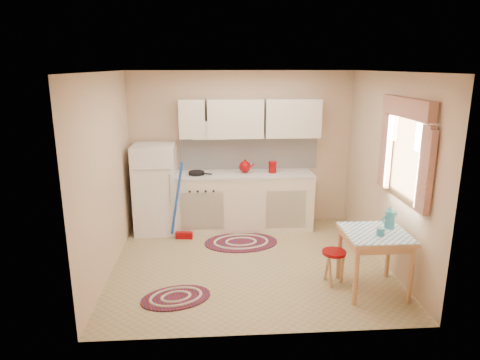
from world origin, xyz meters
name	(u,v)px	position (x,y,z in m)	size (l,w,h in m)	color
room_shell	(260,143)	(0.16, 0.24, 1.60)	(3.64, 3.60, 2.52)	tan
fridge	(156,189)	(-1.37, 1.25, 0.70)	(0.65, 0.60, 1.40)	white
broom	(183,201)	(-0.93, 0.90, 0.60)	(0.28, 0.12, 1.20)	blue
base_cabinets	(241,202)	(-0.02, 1.30, 0.44)	(2.25, 0.60, 0.88)	white
countertop	(241,174)	(-0.02, 1.30, 0.90)	(2.27, 0.62, 0.04)	silver
frying_pan	(196,173)	(-0.73, 1.25, 0.94)	(0.25, 0.25, 0.05)	black
red_kettle	(245,167)	(0.04, 1.30, 1.02)	(0.21, 0.19, 0.21)	#880407
red_canister	(272,168)	(0.48, 1.30, 1.00)	(0.12, 0.12, 0.16)	#880407
table	(373,262)	(1.37, -0.81, 0.36)	(0.72, 0.72, 0.72)	tan
stool	(333,267)	(0.96, -0.63, 0.21)	(0.29, 0.29, 0.42)	#880407
coffee_pot	(390,217)	(1.58, -0.69, 0.86)	(0.14, 0.12, 0.29)	teal
mug	(381,232)	(1.39, -0.91, 0.77)	(0.09, 0.09, 0.10)	teal
rug_center	(241,242)	(-0.07, 0.67, 0.01)	(1.10, 0.73, 0.02)	maroon
rug_left	(176,298)	(-0.92, -0.86, 0.01)	(0.80, 0.54, 0.02)	maroon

